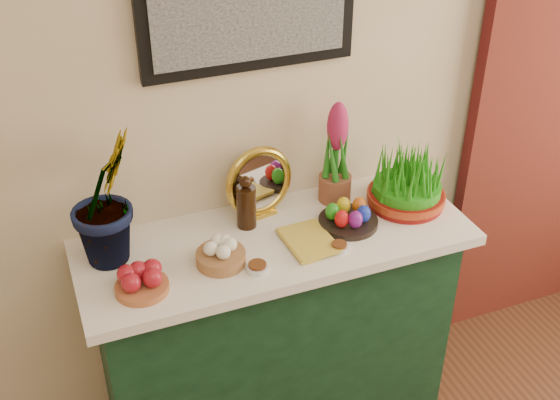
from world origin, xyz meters
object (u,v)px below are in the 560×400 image
(sideboard, at_px, (275,333))
(wheatgrass_sabzeh, at_px, (408,180))
(book, at_px, (288,246))
(hyacinth_green, at_px, (103,178))
(mirror, at_px, (259,183))

(sideboard, relative_size, wheatgrass_sabzeh, 4.42)
(book, bearing_deg, hyacinth_green, 159.08)
(wheatgrass_sabzeh, bearing_deg, sideboard, -178.61)
(mirror, bearing_deg, sideboard, -90.31)
(mirror, bearing_deg, hyacinth_green, -173.23)
(mirror, relative_size, book, 1.30)
(sideboard, relative_size, hyacinth_green, 2.13)
(sideboard, xyz_separation_m, mirror, (0.00, 0.16, 0.60))
(mirror, height_order, wheatgrass_sabzeh, mirror)
(hyacinth_green, relative_size, book, 2.89)
(hyacinth_green, distance_m, book, 0.66)
(hyacinth_green, bearing_deg, sideboard, -51.01)
(book, bearing_deg, sideboard, 95.28)
(hyacinth_green, height_order, book, hyacinth_green)
(mirror, xyz_separation_m, wheatgrass_sabzeh, (0.53, -0.14, -0.03))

